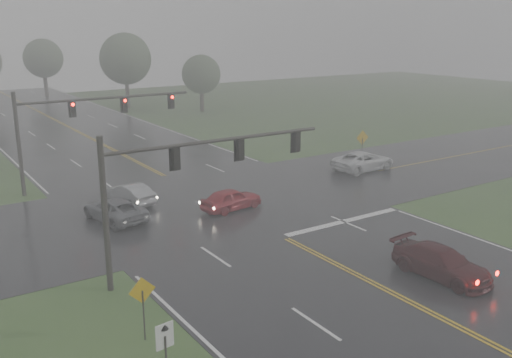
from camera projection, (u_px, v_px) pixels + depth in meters
main_road at (231, 210)px, 36.10m from camera, size 18.00×160.00×0.02m
cross_street at (215, 202)px, 37.71m from camera, size 120.00×14.00×0.02m
stop_bar at (344, 222)px, 33.98m from camera, size 8.50×0.50×0.01m
sedan_maroon at (440, 277)px, 26.59m from camera, size 2.31×5.00×1.41m
sedan_red at (232, 210)px, 36.21m from camera, size 4.24×2.13×1.39m
sedan_silver at (130, 204)px, 37.42m from camera, size 2.30×4.31×1.35m
car_grey at (115, 220)px, 34.23m from camera, size 3.05×5.09×1.32m
pickup_white at (363, 170)px, 45.96m from camera, size 5.55×2.76×1.51m
signal_gantry_near at (178, 173)px, 25.91m from camera, size 11.53×0.30×6.96m
signal_gantry_far at (76, 118)px, 39.98m from camera, size 12.74×0.36×7.11m
sign_diamond_west at (143, 298)px, 20.90m from camera, size 1.05×0.09×2.53m
sign_arrow_white at (165, 349)px, 17.21m from camera, size 0.62×0.13×2.78m
sign_diamond_east at (362, 142)px, 47.10m from camera, size 1.23×0.14×2.95m
tree_ne_a at (125, 59)px, 77.66m from camera, size 7.00×7.00×10.29m
tree_e_near at (201, 74)px, 75.23m from camera, size 5.12×5.12×7.52m
tree_n_far at (43, 58)px, 91.58m from camera, size 6.22×6.22×9.14m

